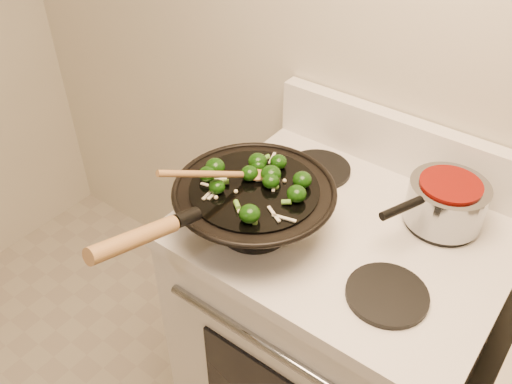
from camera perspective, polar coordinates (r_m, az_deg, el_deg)
The scene contains 5 objects.
stove at distance 1.71m, azimuth 8.06°, elevation -14.66°, with size 0.78×0.67×1.08m.
wok at distance 1.29m, azimuth -0.31°, elevation -1.44°, with size 0.39×0.64×0.26m.
stirfry at distance 1.26m, azimuth 0.11°, elevation 1.47°, with size 0.28×0.26×0.04m.
wooden_spoon at distance 1.24m, azimuth -2.94°, elevation 1.94°, with size 0.12×0.27×0.12m.
saucepan at distance 1.40m, azimuth 19.34°, elevation -0.96°, with size 0.19×0.30×0.11m.
Camera 1 is at (0.31, 0.23, 1.84)m, focal length 38.00 mm.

